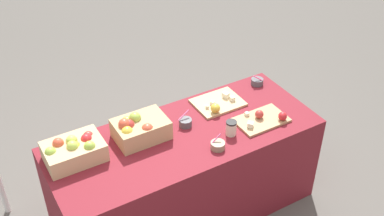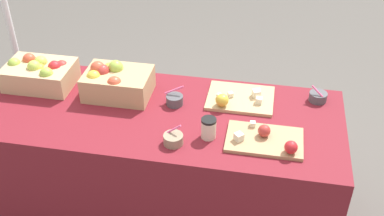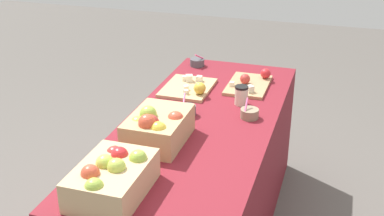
# 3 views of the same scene
# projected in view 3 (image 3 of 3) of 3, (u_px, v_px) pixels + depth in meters

# --- Properties ---
(table) EXTENTS (1.90, 0.76, 0.74)m
(table) POSITION_uv_depth(u_px,v_px,m) (199.00, 182.00, 2.73)
(table) COLOR maroon
(table) RESTS_ON ground_plane
(apple_crate_left) EXTENTS (0.37, 0.26, 0.17)m
(apple_crate_left) POSITION_uv_depth(u_px,v_px,m) (112.00, 177.00, 1.95)
(apple_crate_left) COLOR tan
(apple_crate_left) RESTS_ON table
(apple_crate_middle) EXTENTS (0.35, 0.25, 0.19)m
(apple_crate_middle) POSITION_uv_depth(u_px,v_px,m) (157.00, 127.00, 2.34)
(apple_crate_middle) COLOR tan
(apple_crate_middle) RESTS_ON table
(cutting_board_front) EXTENTS (0.37, 0.24, 0.08)m
(cutting_board_front) POSITION_uv_depth(u_px,v_px,m) (250.00, 83.00, 3.02)
(cutting_board_front) COLOR tan
(cutting_board_front) RESTS_ON table
(cutting_board_back) EXTENTS (0.36, 0.27, 0.09)m
(cutting_board_back) POSITION_uv_depth(u_px,v_px,m) (190.00, 87.00, 2.96)
(cutting_board_back) COLOR tan
(cutting_board_back) RESTS_ON table
(sample_bowl_near) EXTENTS (0.10, 0.10, 0.10)m
(sample_bowl_near) POSITION_uv_depth(u_px,v_px,m) (249.00, 113.00, 2.61)
(sample_bowl_near) COLOR gray
(sample_bowl_near) RESTS_ON table
(sample_bowl_mid) EXTENTS (0.10, 0.09, 0.11)m
(sample_bowl_mid) POSITION_uv_depth(u_px,v_px,m) (187.00, 110.00, 2.64)
(sample_bowl_mid) COLOR #4C4C51
(sample_bowl_mid) RESTS_ON table
(sample_bowl_far) EXTENTS (0.10, 0.10, 0.09)m
(sample_bowl_far) POSITION_uv_depth(u_px,v_px,m) (197.00, 62.00, 3.34)
(sample_bowl_far) COLOR #4C4C51
(sample_bowl_far) RESTS_ON table
(coffee_cup) EXTENTS (0.07, 0.07, 0.11)m
(coffee_cup) POSITION_uv_depth(u_px,v_px,m) (241.00, 95.00, 2.75)
(coffee_cup) COLOR beige
(coffee_cup) RESTS_ON table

